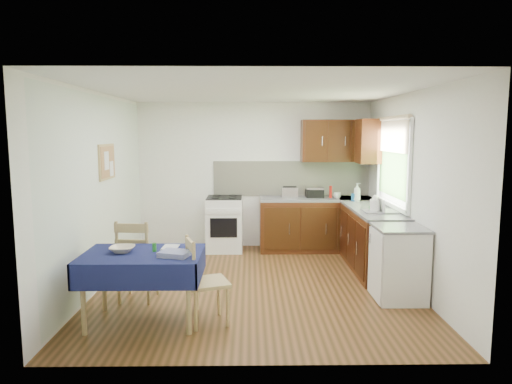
{
  "coord_description": "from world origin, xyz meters",
  "views": [
    {
      "loc": [
        -0.07,
        -5.78,
        1.98
      ],
      "look_at": [
        0.01,
        0.28,
        1.19
      ],
      "focal_mm": 32.0,
      "sensor_mm": 36.0,
      "label": 1
    }
  ],
  "objects_px": {
    "dining_table": "(143,263)",
    "toaster": "(290,193)",
    "chair_near": "(203,278)",
    "kettle": "(375,205)",
    "sandwich_press": "(314,192)",
    "chair_far": "(136,258)",
    "dish_rack": "(380,210)"
  },
  "relations": [
    {
      "from": "chair_near",
      "to": "sandwich_press",
      "type": "relative_size",
      "value": 3.16
    },
    {
      "from": "chair_far",
      "to": "sandwich_press",
      "type": "relative_size",
      "value": 3.36
    },
    {
      "from": "toaster",
      "to": "chair_near",
      "type": "bearing_deg",
      "value": -96.33
    },
    {
      "from": "dining_table",
      "to": "toaster",
      "type": "distance_m",
      "value": 3.43
    },
    {
      "from": "sandwich_press",
      "to": "chair_far",
      "type": "bearing_deg",
      "value": -143.25
    },
    {
      "from": "sandwich_press",
      "to": "dining_table",
      "type": "bearing_deg",
      "value": -134.2
    },
    {
      "from": "chair_near",
      "to": "kettle",
      "type": "xyz_separation_m",
      "value": [
        2.2,
        1.57,
        0.52
      ]
    },
    {
      "from": "sandwich_press",
      "to": "dish_rack",
      "type": "height_order",
      "value": "dish_rack"
    },
    {
      "from": "dining_table",
      "to": "kettle",
      "type": "height_order",
      "value": "kettle"
    },
    {
      "from": "toaster",
      "to": "dining_table",
      "type": "bearing_deg",
      "value": -106.59
    },
    {
      "from": "dining_table",
      "to": "kettle",
      "type": "distance_m",
      "value": 3.24
    },
    {
      "from": "toaster",
      "to": "sandwich_press",
      "type": "xyz_separation_m",
      "value": [
        0.43,
        0.1,
        -0.01
      ]
    },
    {
      "from": "chair_far",
      "to": "sandwich_press",
      "type": "height_order",
      "value": "sandwich_press"
    },
    {
      "from": "dish_rack",
      "to": "kettle",
      "type": "relative_size",
      "value": 1.85
    },
    {
      "from": "kettle",
      "to": "sandwich_press",
      "type": "bearing_deg",
      "value": 112.58
    },
    {
      "from": "chair_far",
      "to": "toaster",
      "type": "distance_m",
      "value": 3.09
    },
    {
      "from": "dining_table",
      "to": "chair_far",
      "type": "height_order",
      "value": "chair_far"
    },
    {
      "from": "sandwich_press",
      "to": "dish_rack",
      "type": "bearing_deg",
      "value": -72.75
    },
    {
      "from": "chair_near",
      "to": "dish_rack",
      "type": "xyz_separation_m",
      "value": [
        2.27,
        1.6,
        0.44
      ]
    },
    {
      "from": "toaster",
      "to": "dish_rack",
      "type": "relative_size",
      "value": 0.6
    },
    {
      "from": "chair_near",
      "to": "dish_rack",
      "type": "bearing_deg",
      "value": -74.09
    },
    {
      "from": "chair_far",
      "to": "chair_near",
      "type": "xyz_separation_m",
      "value": [
        0.85,
        -0.67,
        -0.03
      ]
    },
    {
      "from": "chair_near",
      "to": "sandwich_press",
      "type": "height_order",
      "value": "sandwich_press"
    },
    {
      "from": "chair_near",
      "to": "kettle",
      "type": "bearing_deg",
      "value": -73.7
    },
    {
      "from": "chair_near",
      "to": "chair_far",
      "type": "bearing_deg",
      "value": 32.65
    },
    {
      "from": "chair_far",
      "to": "dish_rack",
      "type": "relative_size",
      "value": 2.2
    },
    {
      "from": "toaster",
      "to": "kettle",
      "type": "relative_size",
      "value": 1.1
    },
    {
      "from": "chair_far",
      "to": "kettle",
      "type": "bearing_deg",
      "value": -157.59
    },
    {
      "from": "chair_near",
      "to": "kettle",
      "type": "height_order",
      "value": "kettle"
    },
    {
      "from": "chair_near",
      "to": "sandwich_press",
      "type": "distance_m",
      "value": 3.49
    },
    {
      "from": "sandwich_press",
      "to": "kettle",
      "type": "height_order",
      "value": "kettle"
    },
    {
      "from": "toaster",
      "to": "kettle",
      "type": "height_order",
      "value": "kettle"
    }
  ]
}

